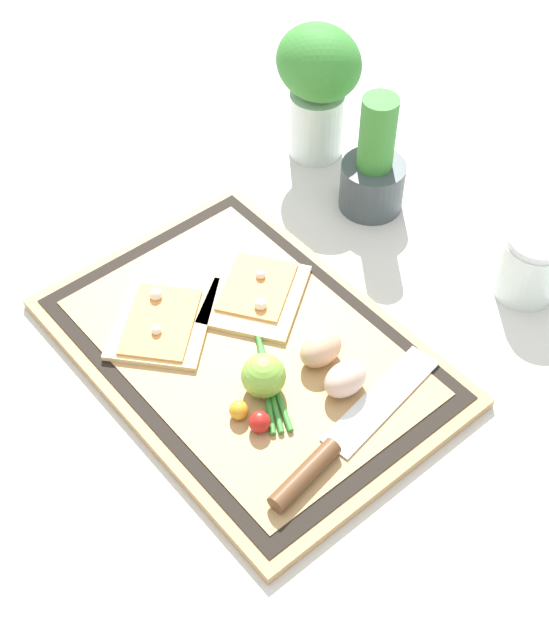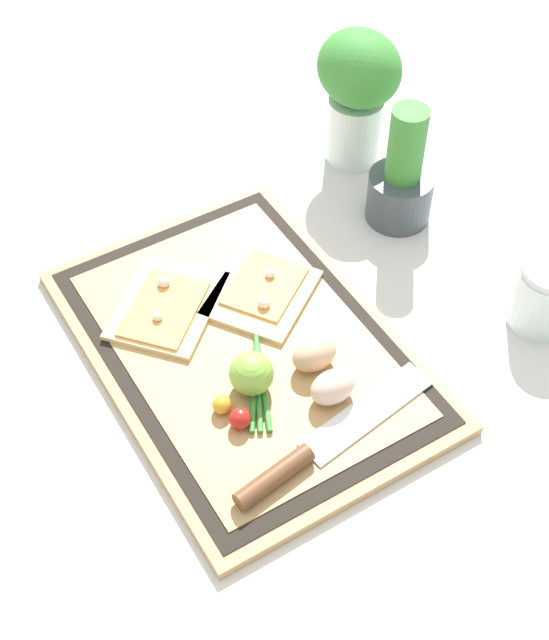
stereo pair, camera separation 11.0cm
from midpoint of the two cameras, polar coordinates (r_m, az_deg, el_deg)
ground_plane at (r=1.11m, az=0.91°, el=-2.19°), size 6.00×6.00×0.00m
cutting_board at (r=1.10m, az=0.92°, el=-1.92°), size 0.50×0.35×0.02m
pizza_slice_near at (r=1.13m, az=-4.20°, el=0.77°), size 0.19×0.19×0.02m
pizza_slice_far at (r=1.15m, az=1.96°, el=1.68°), size 0.17×0.18×0.02m
knife at (r=1.00m, az=5.11°, el=-8.88°), size 0.07×0.28×0.02m
egg_brown at (r=1.06m, az=5.52°, el=-2.38°), size 0.04×0.06×0.04m
egg_pink at (r=1.04m, az=6.79°, el=-4.46°), size 0.04×0.06×0.04m
lime at (r=1.03m, az=1.55°, el=-3.63°), size 0.05×0.05×0.05m
cherry_tomato_red at (r=1.01m, az=0.88°, el=-6.54°), size 0.03×0.03×0.03m
cherry_tomato_yellow at (r=1.03m, az=-0.32°, el=-5.63°), size 0.02×0.02×0.02m
scallion_bunch at (r=1.10m, az=1.70°, el=-1.43°), size 0.25×0.15×0.01m
herb_pot at (r=1.26m, az=10.64°, el=8.58°), size 0.09×0.09×0.18m
sauce_jar at (r=1.18m, az=19.46°, el=1.21°), size 0.08×0.08×0.10m
herb_glass at (r=1.32m, az=7.81°, el=14.43°), size 0.13×0.11×0.21m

